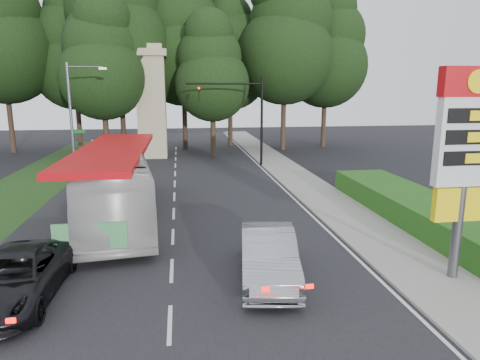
{
  "coord_description": "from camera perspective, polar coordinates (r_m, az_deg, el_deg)",
  "views": [
    {
      "loc": [
        0.4,
        -10.04,
        6.18
      ],
      "look_at": [
        3.03,
        8.46,
        2.2
      ],
      "focal_mm": 32.0,
      "sensor_mm": 36.0,
      "label": 1
    }
  ],
  "objects": [
    {
      "name": "ground",
      "position": [
        11.79,
        -9.39,
        -19.75
      ],
      "size": [
        120.0,
        120.0,
        0.0
      ],
      "primitive_type": "plane",
      "color": "black",
      "rests_on": "ground"
    },
    {
      "name": "road_surface",
      "position": [
        22.89,
        -8.81,
        -3.76
      ],
      "size": [
        14.0,
        80.0,
        0.02
      ],
      "primitive_type": "cube",
      "color": "black",
      "rests_on": "ground"
    },
    {
      "name": "sidewalk_right",
      "position": [
        24.26,
        11.71,
        -2.84
      ],
      "size": [
        3.0,
        80.0,
        0.12
      ],
      "primitive_type": "cube",
      "color": "gray",
      "rests_on": "ground"
    },
    {
      "name": "grass_verge_left",
      "position": [
        30.37,
        -26.92,
        -1.02
      ],
      "size": [
        5.0,
        50.0,
        0.02
      ],
      "primitive_type": "cube",
      "color": "#193814",
      "rests_on": "ground"
    },
    {
      "name": "hedge",
      "position": [
        21.9,
        22.75,
        -3.7
      ],
      "size": [
        3.0,
        14.0,
        1.2
      ],
      "primitive_type": "cube",
      "color": "#215316",
      "rests_on": "ground"
    },
    {
      "name": "gas_station_pylon",
      "position": [
        15.0,
        27.97,
        4.0
      ],
      "size": [
        2.1,
        0.45,
        6.85
      ],
      "color": "#59595E",
      "rests_on": "ground"
    },
    {
      "name": "traffic_signal_mast",
      "position": [
        34.47,
        0.74,
        9.52
      ],
      "size": [
        6.1,
        0.35,
        7.2
      ],
      "color": "black",
      "rests_on": "ground"
    },
    {
      "name": "streetlight_signs",
      "position": [
        32.93,
        -21.26,
        8.19
      ],
      "size": [
        2.75,
        0.98,
        8.0
      ],
      "color": "#59595E",
      "rests_on": "ground"
    },
    {
      "name": "monument",
      "position": [
        40.12,
        -11.7,
        10.24
      ],
      "size": [
        3.0,
        3.0,
        10.05
      ],
      "color": "tan",
      "rests_on": "ground"
    },
    {
      "name": "tree_west_mid",
      "position": [
        48.25,
        -29.31,
        17.11
      ],
      "size": [
        9.8,
        9.8,
        19.25
      ],
      "color": "#2D2116",
      "rests_on": "ground"
    },
    {
      "name": "tree_west_near",
      "position": [
        48.33,
        -21.33,
        15.79
      ],
      "size": [
        8.4,
        8.4,
        16.5
      ],
      "color": "#2D2116",
      "rests_on": "ground"
    },
    {
      "name": "tree_center_left",
      "position": [
        43.77,
        -16.01,
        19.25
      ],
      "size": [
        10.08,
        10.08,
        19.8
      ],
      "color": "#2D2116",
      "rests_on": "ground"
    },
    {
      "name": "tree_center_right",
      "position": [
        45.3,
        -7.66,
        18.05
      ],
      "size": [
        9.24,
        9.24,
        18.15
      ],
      "color": "#2D2116",
      "rests_on": "ground"
    },
    {
      "name": "tree_east_near",
      "position": [
        47.5,
        -1.34,
        16.25
      ],
      "size": [
        8.12,
        8.12,
        15.95
      ],
      "color": "#2D2116",
      "rests_on": "ground"
    },
    {
      "name": "tree_east_mid",
      "position": [
        44.62,
        6.03,
        18.62
      ],
      "size": [
        9.52,
        9.52,
        18.7
      ],
      "color": "#2D2116",
      "rests_on": "ground"
    },
    {
      "name": "tree_far_east",
      "position": [
        47.84,
        11.48,
        16.8
      ],
      "size": [
        8.68,
        8.68,
        17.05
      ],
      "color": "#2D2116",
      "rests_on": "ground"
    },
    {
      "name": "tree_monument_left",
      "position": [
        39.64,
        -18.0,
        15.07
      ],
      "size": [
        7.28,
        7.28,
        14.3
      ],
      "color": "#2D2116",
      "rests_on": "ground"
    },
    {
      "name": "tree_monument_right",
      "position": [
        39.7,
        -3.72,
        14.64
      ],
      "size": [
        6.72,
        6.72,
        13.2
      ],
      "color": "#2D2116",
      "rests_on": "ground"
    },
    {
      "name": "transit_bus",
      "position": [
        21.31,
        -16.35,
        -0.49
      ],
      "size": [
        4.54,
        12.78,
        3.48
      ],
      "primitive_type": "imported",
      "rotation": [
        0.0,
        0.0,
        0.13
      ],
      "color": "beige",
      "rests_on": "ground"
    },
    {
      "name": "sedan_silver",
      "position": [
        14.31,
        3.8,
        -9.96
      ],
      "size": [
        2.41,
        5.21,
        1.65
      ],
      "primitive_type": "imported",
      "rotation": [
        0.0,
        0.0,
        -0.14
      ],
      "color": "#97989E",
      "rests_on": "ground"
    },
    {
      "name": "suv_charcoal",
      "position": [
        14.57,
        -27.81,
        -11.37
      ],
      "size": [
        2.59,
        5.37,
        1.48
      ],
      "primitive_type": "imported",
      "rotation": [
        0.0,
        0.0,
        -0.03
      ],
      "color": "black",
      "rests_on": "ground"
    }
  ]
}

